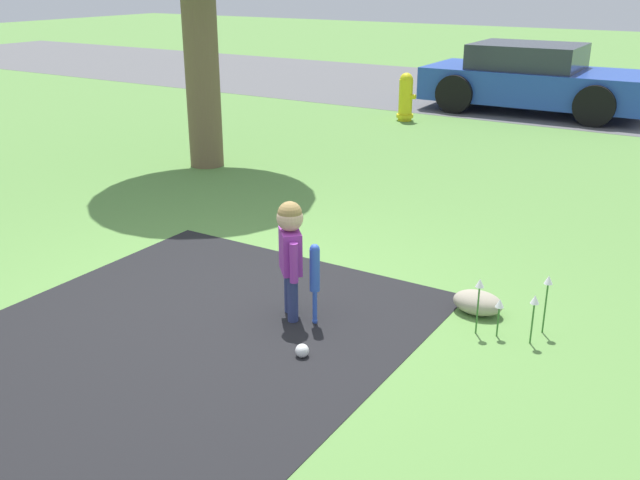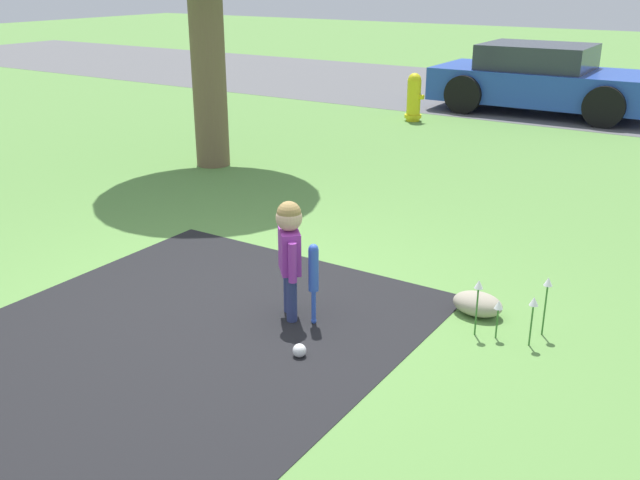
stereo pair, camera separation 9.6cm
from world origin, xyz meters
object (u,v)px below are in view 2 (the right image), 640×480
Objects in this scene: baseball_bat at (314,273)px; fire_hydrant at (414,98)px; child at (289,243)px; sports_ball at (299,350)px; parked_car at (543,80)px.

baseball_bat is 7.64m from fire_hydrant.
baseball_bat is (0.20, -0.00, -0.18)m from child.
sports_ball is 9.70m from parked_car.
baseball_bat is 9.22m from parked_car.
parked_car is at bearing 142.83° from child.
baseball_bat is at bearing -84.31° from parked_car.
parked_car reaches higher than baseball_bat.
parked_car reaches higher than sports_ball.
fire_hydrant is at bearing 156.29° from child.
fire_hydrant reaches higher than baseball_bat.
parked_car is (1.57, 2.00, 0.18)m from fire_hydrant.
parked_car is (-1.29, 9.60, 0.53)m from sports_ball.
fire_hydrant is at bearing 110.52° from baseball_bat.
parked_car is (-0.90, 9.15, 0.00)m from child.
sports_ball is 0.11× the size of fire_hydrant.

